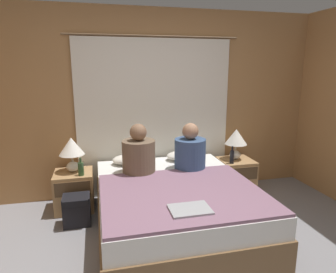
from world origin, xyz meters
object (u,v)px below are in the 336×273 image
Objects in this scene: lamp_left at (72,149)px; lamp_right at (236,139)px; nightstand_left at (74,190)px; nightstand_right at (235,176)px; beer_bottle_on_right_stand at (232,156)px; person_right_in_bed at (190,152)px; bed at (174,206)px; backpack_on_floor at (77,208)px; beer_bottle_on_left_stand at (81,169)px; pillow_left at (132,159)px; person_left_in_bed at (139,154)px; laptop_on_bed at (190,209)px; pillow_right at (185,155)px.

lamp_right is (2.19, 0.00, 0.00)m from lamp_left.
lamp_right is at bearing 1.12° from nightstand_left.
nightstand_right is 2.03× the size of beer_bottle_on_right_stand.
beer_bottle_on_right_stand is at bearing 18.55° from person_right_in_bed.
lamp_left reaches higher than bed.
lamp_left is 1.25× the size of backpack_on_floor.
lamp_left reaches higher than beer_bottle_on_left_stand.
pillow_left is 0.86× the size of person_left_in_bed.
nightstand_left is at bearing -177.09° from pillow_left.
beer_bottle_on_left_stand is (-0.63, -0.17, -0.02)m from pillow_left.
lamp_right reaches higher than nightstand_left.
nightstand_right is 1.12× the size of lamp_right.
beer_bottle_on_left_stand is at bearing 170.19° from person_right_in_bed.
lamp_left is at bearing 125.20° from laptop_on_bed.
lamp_left reaches higher than backpack_on_floor.
nightstand_right is 1.49m from pillow_left.
nightstand_right is at bearing -1.12° from lamp_left.
lamp_left is 0.73× the size of person_left_in_bed.
pillow_right is 1.36m from beer_bottle_on_left_stand.
laptop_on_bed is (0.94, -1.31, 0.00)m from beer_bottle_on_left_stand.
lamp_right reaches higher than beer_bottle_on_right_stand.
beer_bottle_on_left_stand is 0.63× the size of laptop_on_bed.
person_right_in_bed reaches higher than nightstand_left.
person_right_in_bed reaches higher than laptop_on_bed.
backpack_on_floor is at bearing 134.28° from laptop_on_bed.
person_left_in_bed reaches higher than pillow_left.
pillow_left is at bearing -179.79° from lamp_right.
person_right_in_bed is (-0.80, -0.35, 0.51)m from nightstand_right.
pillow_right is at bearing -0.21° from lamp_left.
lamp_right is at bearing 12.05° from backpack_on_floor.
beer_bottle_on_right_stand is at bearing 32.83° from bed.
beer_bottle_on_left_stand is at bearing 147.91° from bed.
lamp_left is at bearing 175.26° from beer_bottle_on_right_stand.
person_left_in_bed is 1.14m from laptop_on_bed.
bed is 3.46× the size of person_right_in_bed.
person_left_in_bed reaches higher than nightstand_right.
beer_bottle_on_right_stand is (2.06, -0.17, -0.19)m from lamp_left.
nightstand_right is 0.81× the size of person_left_in_bed.
lamp_right is at bearing 0.21° from pillow_left.
lamp_left is at bearing 121.27° from beer_bottle_on_left_stand.
laptop_on_bed is (-1.01, -1.31, -0.01)m from beer_bottle_on_right_stand.
beer_bottle_on_right_stand is (0.66, 0.22, -0.17)m from person_right_in_bed.
bed is 0.72m from person_left_in_bed.
pillow_left is (0.74, -0.01, -0.18)m from lamp_left.
beer_bottle_on_right_stand is at bearing -4.74° from lamp_left.
lamp_left is 0.29m from beer_bottle_on_left_stand.
person_right_in_bed is (1.39, -0.39, -0.02)m from lamp_left.
person_right_in_bed is at bearing -153.68° from lamp_right.
beer_bottle_on_right_stand is 0.68× the size of laptop_on_bed.
person_right_in_bed is at bearing -98.76° from pillow_right.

